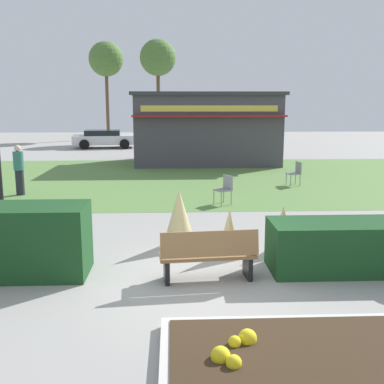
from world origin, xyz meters
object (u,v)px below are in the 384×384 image
(parked_car_center_slot, at_px, (181,138))
(tree_left_bg, at_px, (158,58))
(park_bench, at_px, (208,255))
(cafe_chair_west, at_px, (296,171))
(tree_right_bg, at_px, (106,60))
(food_kiosk, at_px, (206,128))
(parked_car_west_slot, at_px, (104,138))
(cafe_chair_east, at_px, (225,187))
(person_strolling, at_px, (19,170))

(parked_car_center_slot, distance_m, tree_left_bg, 8.19)
(park_bench, height_order, cafe_chair_west, park_bench)
(cafe_chair_west, xyz_separation_m, tree_right_bg, (-9.92, 22.44, 5.86))
(park_bench, distance_m, cafe_chair_west, 10.19)
(food_kiosk, relative_size, parked_car_west_slot, 1.69)
(cafe_chair_west, height_order, cafe_chair_east, same)
(cafe_chair_west, bearing_deg, person_strolling, -171.80)
(person_strolling, xyz_separation_m, tree_left_bg, (4.11, 21.79, 5.48))
(cafe_chair_east, relative_size, tree_right_bg, 0.11)
(tree_right_bg, bearing_deg, cafe_chair_east, -74.91)
(park_bench, relative_size, tree_left_bg, 0.22)
(park_bench, distance_m, parked_car_west_slot, 24.62)
(park_bench, distance_m, tree_left_bg, 30.36)
(parked_car_center_slot, height_order, tree_left_bg, tree_left_bg)
(park_bench, height_order, tree_left_bg, tree_left_bg)
(parked_car_center_slot, height_order, tree_right_bg, tree_right_bg)
(cafe_chair_west, relative_size, parked_car_center_slot, 0.20)
(food_kiosk, xyz_separation_m, cafe_chair_west, (2.88, -6.75, -1.26))
(park_bench, height_order, parked_car_west_slot, parked_car_west_slot)
(food_kiosk, relative_size, cafe_chair_west, 8.24)
(food_kiosk, distance_m, tree_left_bg, 14.64)
(food_kiosk, distance_m, cafe_chair_west, 7.44)
(park_bench, distance_m, food_kiosk, 16.20)
(cafe_chair_west, bearing_deg, tree_left_bg, 105.49)
(tree_right_bg, bearing_deg, person_strolling, -89.63)
(cafe_chair_west, xyz_separation_m, parked_car_center_slot, (-4.03, 14.72, 0.12))
(parked_car_center_slot, bearing_deg, cafe_chair_west, -74.68)
(food_kiosk, bearing_deg, person_strolling, -130.14)
(park_bench, bearing_deg, food_kiosk, 85.98)
(parked_car_center_slot, bearing_deg, parked_car_west_slot, -179.92)
(tree_left_bg, xyz_separation_m, tree_right_bg, (-4.27, 2.06, 0.05))
(person_strolling, height_order, tree_left_bg, tree_left_bg)
(cafe_chair_east, relative_size, parked_car_center_slot, 0.20)
(person_strolling, bearing_deg, tree_right_bg, -74.28)
(park_bench, height_order, food_kiosk, food_kiosk)
(person_strolling, relative_size, tree_left_bg, 0.22)
(person_strolling, bearing_deg, park_bench, 141.19)
(park_bench, bearing_deg, person_strolling, 125.84)
(park_bench, xyz_separation_m, cafe_chair_east, (1.00, 6.22, 0.05))
(cafe_chair_east, bearing_deg, tree_right_bg, 105.09)
(tree_left_bg, bearing_deg, cafe_chair_east, -83.62)
(cafe_chair_west, distance_m, tree_left_bg, 21.94)
(food_kiosk, bearing_deg, parked_car_west_slot, 128.28)
(food_kiosk, height_order, parked_car_center_slot, food_kiosk)
(food_kiosk, height_order, tree_left_bg, tree_left_bg)
(cafe_chair_west, relative_size, cafe_chair_east, 1.00)
(park_bench, bearing_deg, tree_right_bg, 100.51)
(park_bench, relative_size, parked_car_center_slot, 0.40)
(cafe_chair_west, height_order, person_strolling, person_strolling)
(food_kiosk, relative_size, cafe_chair_east, 8.24)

